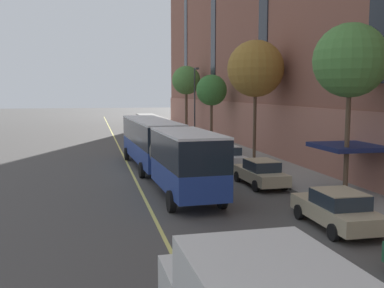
{
  "coord_description": "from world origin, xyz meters",
  "views": [
    {
      "loc": [
        -3.83,
        -29.22,
        5.44
      ],
      "look_at": [
        2.99,
        1.49,
        1.8
      ],
      "focal_mm": 42.0,
      "sensor_mm": 36.0,
      "label": 1
    }
  ],
  "objects_px": {
    "street_tree_near_corner": "(350,61)",
    "parked_car_silver_0": "(199,144)",
    "parked_car_champagne_3": "(186,137)",
    "parked_car_champagne_4": "(260,173)",
    "street_tree_far_downtown": "(186,81)",
    "parked_car_red_6": "(168,129)",
    "street_tree_far_uptown": "(212,90)",
    "city_bus": "(161,146)",
    "fire_hydrant": "(196,137)",
    "street_tree_mid_block": "(256,69)",
    "parked_car_white_2": "(226,156)",
    "street_lamp": "(195,97)",
    "parked_car_champagne_5": "(337,209)"
  },
  "relations": [
    {
      "from": "parked_car_silver_0",
      "to": "street_tree_mid_block",
      "type": "distance_m",
      "value": 9.31
    },
    {
      "from": "street_tree_far_uptown",
      "to": "street_tree_far_downtown",
      "type": "relative_size",
      "value": 0.81
    },
    {
      "from": "city_bus",
      "to": "street_tree_mid_block",
      "type": "height_order",
      "value": "street_tree_mid_block"
    },
    {
      "from": "parked_car_champagne_3",
      "to": "parked_car_champagne_4",
      "type": "relative_size",
      "value": 0.91
    },
    {
      "from": "street_tree_near_corner",
      "to": "street_tree_mid_block",
      "type": "bearing_deg",
      "value": 90.0
    },
    {
      "from": "parked_car_champagne_3",
      "to": "street_tree_far_downtown",
      "type": "distance_m",
      "value": 15.33
    },
    {
      "from": "street_tree_far_downtown",
      "to": "parked_car_silver_0",
      "type": "bearing_deg",
      "value": -98.58
    },
    {
      "from": "city_bus",
      "to": "street_tree_near_corner",
      "type": "xyz_separation_m",
      "value": [
        8.09,
        -8.23,
        4.91
      ]
    },
    {
      "from": "city_bus",
      "to": "parked_car_champagne_5",
      "type": "xyz_separation_m",
      "value": [
        5.25,
        -12.29,
        -1.26
      ]
    },
    {
      "from": "street_tree_mid_block",
      "to": "parked_car_champagne_3",
      "type": "bearing_deg",
      "value": 103.09
    },
    {
      "from": "street_tree_far_downtown",
      "to": "street_lamp",
      "type": "height_order",
      "value": "street_tree_far_downtown"
    },
    {
      "from": "street_tree_near_corner",
      "to": "parked_car_silver_0",
      "type": "bearing_deg",
      "value": 99.01
    },
    {
      "from": "parked_car_white_2",
      "to": "parked_car_champagne_5",
      "type": "xyz_separation_m",
      "value": [
        -0.06,
        -15.41,
        0.0
      ]
    },
    {
      "from": "parked_car_champagne_4",
      "to": "parked_car_red_6",
      "type": "distance_m",
      "value": 32.0
    },
    {
      "from": "street_tree_far_downtown",
      "to": "street_lamp",
      "type": "relative_size",
      "value": 1.1
    },
    {
      "from": "street_tree_far_uptown",
      "to": "parked_car_silver_0",
      "type": "bearing_deg",
      "value": -113.34
    },
    {
      "from": "parked_car_white_2",
      "to": "parked_car_red_6",
      "type": "distance_m",
      "value": 24.97
    },
    {
      "from": "parked_car_champagne_3",
      "to": "street_tree_near_corner",
      "type": "bearing_deg",
      "value": -83.56
    },
    {
      "from": "parked_car_champagne_3",
      "to": "street_tree_far_downtown",
      "type": "relative_size",
      "value": 0.49
    },
    {
      "from": "parked_car_silver_0",
      "to": "parked_car_red_6",
      "type": "xyz_separation_m",
      "value": [
        0.03,
        17.29,
        -0.0
      ]
    },
    {
      "from": "street_tree_far_downtown",
      "to": "fire_hydrant",
      "type": "distance_m",
      "value": 12.54
    },
    {
      "from": "parked_car_silver_0",
      "to": "street_tree_far_uptown",
      "type": "relative_size",
      "value": 0.62
    },
    {
      "from": "street_tree_near_corner",
      "to": "street_lamp",
      "type": "distance_m",
      "value": 29.09
    },
    {
      "from": "city_bus",
      "to": "street_lamp",
      "type": "bearing_deg",
      "value": 71.36
    },
    {
      "from": "parked_car_champagne_3",
      "to": "fire_hydrant",
      "type": "xyz_separation_m",
      "value": [
        1.67,
        3.06,
        -0.29
      ]
    },
    {
      "from": "parked_car_silver_0",
      "to": "parked_car_white_2",
      "type": "height_order",
      "value": "same"
    },
    {
      "from": "parked_car_silver_0",
      "to": "parked_car_red_6",
      "type": "relative_size",
      "value": 1.02
    },
    {
      "from": "city_bus",
      "to": "street_tree_far_uptown",
      "type": "distance_m",
      "value": 19.86
    },
    {
      "from": "parked_car_champagne_4",
      "to": "street_tree_near_corner",
      "type": "bearing_deg",
      "value": -56.52
    },
    {
      "from": "street_tree_mid_block",
      "to": "street_tree_far_downtown",
      "type": "bearing_deg",
      "value": 90.0
    },
    {
      "from": "city_bus",
      "to": "fire_hydrant",
      "type": "relative_size",
      "value": 27.59
    },
    {
      "from": "parked_car_white_2",
      "to": "street_tree_near_corner",
      "type": "relative_size",
      "value": 0.55
    },
    {
      "from": "street_tree_near_corner",
      "to": "parked_car_champagne_5",
      "type": "bearing_deg",
      "value": -124.93
    },
    {
      "from": "parked_car_white_2",
      "to": "street_tree_mid_block",
      "type": "xyz_separation_m",
      "value": [
        2.78,
        1.66,
        6.43
      ]
    },
    {
      "from": "parked_car_white_2",
      "to": "parked_car_champagne_4",
      "type": "bearing_deg",
      "value": -90.6
    },
    {
      "from": "street_tree_near_corner",
      "to": "city_bus",
      "type": "bearing_deg",
      "value": 134.51
    },
    {
      "from": "parked_car_champagne_3",
      "to": "street_tree_mid_block",
      "type": "distance_m",
      "value": 14.15
    },
    {
      "from": "parked_car_champagne_3",
      "to": "street_tree_near_corner",
      "type": "height_order",
      "value": "street_tree_near_corner"
    },
    {
      "from": "street_tree_mid_block",
      "to": "street_lamp",
      "type": "xyz_separation_m",
      "value": [
        -1.08,
        16.0,
        -2.26
      ]
    },
    {
      "from": "parked_car_silver_0",
      "to": "parked_car_champagne_3",
      "type": "xyz_separation_m",
      "value": [
        0.16,
        6.26,
        0.0
      ]
    },
    {
      "from": "parked_car_champagne_5",
      "to": "street_tree_mid_block",
      "type": "distance_m",
      "value": 18.46
    },
    {
      "from": "parked_car_champagne_5",
      "to": "parked_car_red_6",
      "type": "xyz_separation_m",
      "value": [
        -0.15,
        40.38,
        -0.0
      ]
    },
    {
      "from": "parked_car_silver_0",
      "to": "street_lamp",
      "type": "relative_size",
      "value": 0.55
    },
    {
      "from": "city_bus",
      "to": "street_tree_far_downtown",
      "type": "xyz_separation_m",
      "value": [
        8.09,
        30.79,
        4.93
      ]
    },
    {
      "from": "street_tree_mid_block",
      "to": "city_bus",
      "type": "bearing_deg",
      "value": -149.45
    },
    {
      "from": "street_lamp",
      "to": "parked_car_silver_0",
      "type": "bearing_deg",
      "value": -100.95
    },
    {
      "from": "parked_car_red_6",
      "to": "street_tree_far_uptown",
      "type": "distance_m",
      "value": 11.77
    },
    {
      "from": "parked_car_white_2",
      "to": "parked_car_champagne_4",
      "type": "relative_size",
      "value": 1.02
    },
    {
      "from": "street_tree_near_corner",
      "to": "street_tree_far_downtown",
      "type": "xyz_separation_m",
      "value": [
        0.0,
        39.02,
        0.02
      ]
    },
    {
      "from": "city_bus",
      "to": "parked_car_white_2",
      "type": "height_order",
      "value": "city_bus"
    }
  ]
}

